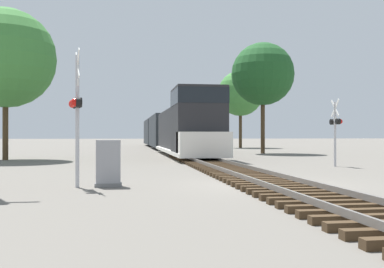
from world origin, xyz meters
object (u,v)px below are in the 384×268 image
Objects in this scene: tree_mid_background at (263,74)px; tree_deep_background at (240,94)px; freight_train at (167,131)px; crossing_signal_near at (76,107)px; tree_far_right at (5,58)px; crossing_signal_far at (336,126)px; relay_cabinet at (108,164)px.

tree_deep_background is at bearing 81.54° from tree_mid_background.
freight_train is 11.77× the size of crossing_signal_near.
crossing_signal_near is (-6.06, -35.00, 0.43)m from freight_train.
tree_far_right is at bearing -171.51° from crossing_signal_near.
tree_mid_background reaches higher than crossing_signal_near.
freight_train is at bearing -145.04° from tree_deep_background.
tree_far_right is at bearing -158.53° from tree_mid_background.
crossing_signal_near is 14.34m from crossing_signal_far.
tree_mid_background is (1.39, 16.70, 4.92)m from crossing_signal_far.
crossing_signal_near reaches higher than crossing_signal_far.
tree_far_right reaches higher than relay_cabinet.
crossing_signal_near is 0.43× the size of tree_deep_background.
freight_train is at bearing 124.95° from tree_mid_background.
relay_cabinet is (-11.24, -7.42, -1.39)m from crossing_signal_far.
crossing_signal_near is at bearing -99.83° from freight_train.
crossing_signal_far is at bearing -77.40° from freight_train.
tree_mid_background is at bearing 138.49° from crossing_signal_near.
tree_deep_background reaches higher than freight_train.
tree_deep_background is (4.06, 34.62, 4.90)m from crossing_signal_far.
crossing_signal_far is 0.35× the size of tree_deep_background.
tree_deep_background reaches higher than tree_mid_background.
freight_train reaches higher than crossing_signal_near.
crossing_signal_far is at bearing 33.44° from relay_cabinet.
tree_far_right reaches higher than crossing_signal_near.
relay_cabinet is at bearing -117.64° from tree_mid_background.
tree_far_right is (-6.20, 16.42, 4.16)m from crossing_signal_near.
tree_deep_background is (16.27, 42.13, 4.54)m from crossing_signal_near.
tree_mid_background reaches higher than crossing_signal_far.
tree_deep_background is (2.66, 17.92, -0.03)m from tree_mid_background.
freight_train is 5.08× the size of tree_mid_background.
tree_deep_background is (15.29, 42.04, 6.29)m from relay_cabinet.
crossing_signal_far is 0.35× the size of tree_far_right.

